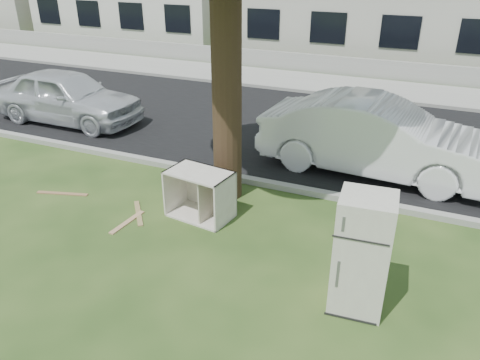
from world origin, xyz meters
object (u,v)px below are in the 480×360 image
at_px(fridge, 362,254).
at_px(cabinet, 200,194).
at_px(car_left, 67,96).
at_px(car_center, 376,137).

bearing_deg(fridge, cabinet, 152.59).
bearing_deg(fridge, car_left, 148.67).
relative_size(fridge, cabinet, 1.49).
bearing_deg(car_center, fridge, -170.08).
distance_m(fridge, car_left, 9.94).
bearing_deg(car_left, cabinet, -118.59).
xyz_separation_m(fridge, car_center, (-0.50, 4.48, -0.03)).
relative_size(cabinet, car_center, 0.23).
height_order(cabinet, car_center, car_center).
distance_m(fridge, cabinet, 3.33).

